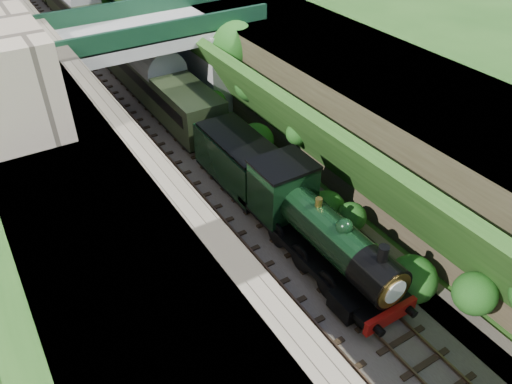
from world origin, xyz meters
The scene contains 14 objects.
ground centered at (0.00, 0.00, 0.00)m, with size 160.00×160.00×0.00m, color #1E4714.
trackbed centered at (0.00, 20.00, 0.10)m, with size 10.00×90.00×0.20m, color #473F38.
retaining_wall centered at (-5.50, 20.00, 3.50)m, with size 1.00×90.00×7.00m, color #756B56.
street_plateau_left centered at (-9.00, 20.00, 3.50)m, with size 6.00×90.00×7.00m, color #262628.
street_plateau_right centered at (9.50, 20.00, 3.12)m, with size 8.00×90.00×6.25m, color #262628.
embankment_slope centered at (4.98, 20.19, 2.74)m, with size 4.77×90.16×6.48m.
track_left centered at (-2.00, 20.00, 0.25)m, with size 2.50×90.00×0.20m.
track_right centered at (1.20, 20.00, 0.25)m, with size 2.50×90.00×0.20m.
road_bridge centered at (0.94, 24.00, 4.08)m, with size 16.00×6.40×7.25m.
tree centered at (5.91, 21.15, 4.65)m, with size 3.60×3.80×6.60m.
locomotive centered at (1.20, 5.11, 1.89)m, with size 3.10×10.23×3.83m.
tender centered at (1.20, 12.48, 1.62)m, with size 2.70×6.00×3.05m.
coach_front centered at (1.20, 25.08, 2.05)m, with size 2.90×18.00×3.70m.
coach_middle centered at (1.20, 43.88, 2.05)m, with size 2.90×18.00×3.70m.
Camera 1 is at (-10.52, -8.28, 17.19)m, focal length 35.00 mm.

